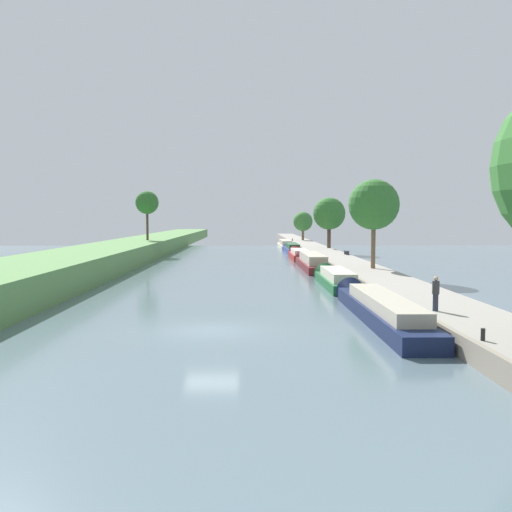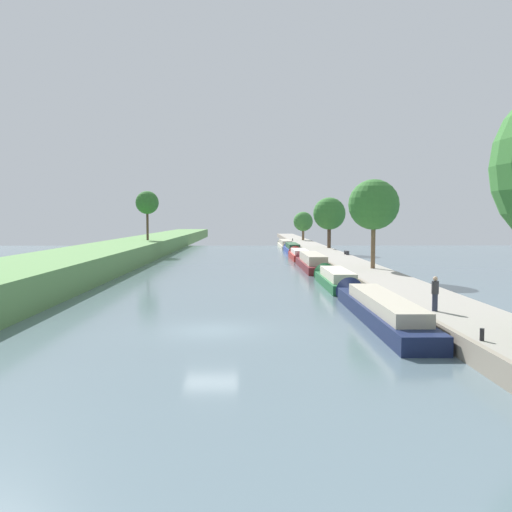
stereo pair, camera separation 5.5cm
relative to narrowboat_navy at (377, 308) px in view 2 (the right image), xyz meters
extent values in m
plane|color=slate|center=(-8.50, -2.90, -0.59)|extent=(160.00, 160.00, 0.00)
cube|color=gray|center=(3.46, -2.90, -0.17)|extent=(4.13, 260.00, 0.85)
cube|color=gray|center=(1.27, -2.90, -0.14)|extent=(0.25, 260.00, 0.90)
cube|color=#141E42|center=(0.00, -0.68, -0.19)|extent=(1.98, 14.92, 0.79)
cube|color=#B2A893|center=(0.00, -1.43, 0.51)|extent=(1.62, 10.44, 0.62)
cone|color=#141E42|center=(0.00, 7.37, -0.19)|extent=(1.88, 1.19, 1.88)
cube|color=#1E6033|center=(-0.04, 13.46, -0.24)|extent=(2.05, 10.38, 0.69)
cube|color=beige|center=(-0.04, 12.94, 0.44)|extent=(1.68, 7.26, 0.67)
cone|color=#1E6033|center=(-0.04, 19.27, -0.24)|extent=(1.95, 1.23, 1.95)
cube|color=maroon|center=(-0.22, 28.53, -0.22)|extent=(2.18, 14.25, 0.73)
cube|color=#B2A893|center=(-0.22, 27.82, 0.59)|extent=(1.78, 9.97, 0.89)
cone|color=maroon|center=(-0.22, 36.31, -0.22)|extent=(2.07, 1.31, 2.07)
cube|color=maroon|center=(-0.31, 41.78, -0.22)|extent=(2.15, 9.73, 0.75)
cube|color=silver|center=(-0.31, 41.29, 0.44)|extent=(1.76, 6.81, 0.56)
cone|color=maroon|center=(-0.31, 47.29, -0.22)|extent=(2.04, 1.29, 2.04)
cube|color=#283D93|center=(-0.22, 54.72, -0.20)|extent=(1.88, 12.46, 0.78)
cube|color=#234C2D|center=(-0.22, 54.10, 0.53)|extent=(1.54, 8.72, 0.70)
cone|color=#283D93|center=(-0.22, 61.52, -0.20)|extent=(1.79, 1.13, 1.79)
cube|color=beige|center=(-0.28, 70.27, -0.30)|extent=(2.03, 14.89, 0.58)
cube|color=#B2A893|center=(-0.28, 69.52, 0.39)|extent=(1.67, 10.42, 0.79)
cone|color=beige|center=(-0.28, 78.32, -0.30)|extent=(1.93, 1.22, 1.93)
cylinder|color=brown|center=(4.17, 19.80, 2.45)|extent=(0.38, 0.38, 4.38)
sphere|color=#33702D|center=(4.17, 19.80, 5.85)|extent=(4.42, 4.42, 4.42)
cylinder|color=#4C3828|center=(5.09, 52.96, 2.14)|extent=(0.54, 0.54, 3.77)
sphere|color=#33702D|center=(5.09, 52.96, 5.33)|extent=(4.76, 4.76, 4.76)
cylinder|color=brown|center=(4.01, 81.40, 1.59)|extent=(0.48, 0.48, 2.67)
sphere|color=#387533|center=(4.01, 81.40, 3.99)|extent=(3.86, 3.86, 3.86)
cylinder|color=#4C3828|center=(-21.12, 50.00, 3.75)|extent=(0.33, 0.33, 4.41)
sphere|color=#2D6628|center=(-21.12, 50.00, 6.86)|extent=(3.25, 3.25, 3.25)
cylinder|color=#282D42|center=(2.13, -2.57, 0.67)|extent=(0.26, 0.26, 0.82)
cylinder|color=#333338|center=(2.13, -2.57, 1.39)|extent=(0.34, 0.34, 0.62)
sphere|color=tan|center=(2.13, -2.57, 1.81)|extent=(0.22, 0.22, 0.22)
cylinder|color=black|center=(1.70, -8.96, 0.48)|extent=(0.16, 0.16, 0.45)
cylinder|color=black|center=(1.70, 78.58, 0.48)|extent=(0.16, 0.16, 0.45)
cube|color=#333338|center=(5.08, 37.46, 0.46)|extent=(0.40, 0.08, 0.41)
cube|color=#333338|center=(5.08, 38.66, 0.46)|extent=(0.40, 0.08, 0.41)
cube|color=#38383D|center=(5.08, 38.06, 0.70)|extent=(0.44, 1.50, 0.06)
camera|label=1|loc=(-6.75, -28.56, 4.68)|focal=38.85mm
camera|label=2|loc=(-6.70, -28.56, 4.68)|focal=38.85mm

